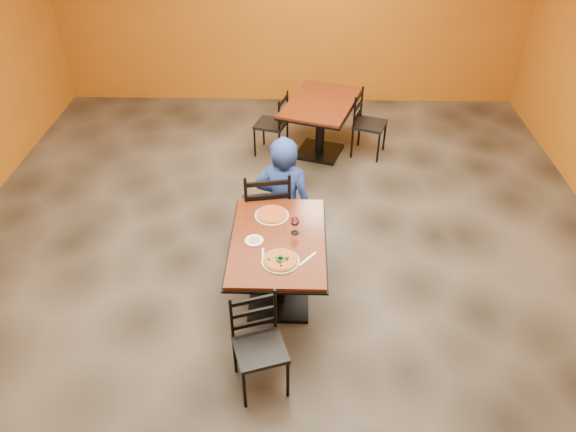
{
  "coord_description": "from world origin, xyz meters",
  "views": [
    {
      "loc": [
        0.18,
        -4.06,
        3.65
      ],
      "look_at": [
        0.08,
        -0.3,
        0.85
      ],
      "focal_mm": 33.53,
      "sensor_mm": 36.0,
      "label": 1
    }
  ],
  "objects_px": {
    "table_second": "(321,115)",
    "chair_second_left": "(271,124)",
    "side_plate": "(254,241)",
    "table_main": "(278,256)",
    "chair_second_right": "(370,125)",
    "diner": "(283,189)",
    "chair_main_near": "(260,349)",
    "pizza_main": "(280,260)",
    "wine_glass": "(295,225)",
    "plate_far": "(272,215)",
    "plate_main": "(280,261)",
    "pizza_far": "(272,214)",
    "chair_main_far": "(266,208)"
  },
  "relations": [
    {
      "from": "wine_glass",
      "to": "table_main",
      "type": "bearing_deg",
      "value": -148.17
    },
    {
      "from": "table_second",
      "to": "plate_far",
      "type": "bearing_deg",
      "value": -101.56
    },
    {
      "from": "chair_main_near",
      "to": "chair_second_left",
      "type": "bearing_deg",
      "value": 73.41
    },
    {
      "from": "table_second",
      "to": "chair_second_left",
      "type": "distance_m",
      "value": 0.66
    },
    {
      "from": "table_second",
      "to": "pizza_far",
      "type": "xyz_separation_m",
      "value": [
        -0.5,
        -2.46,
        0.21
      ]
    },
    {
      "from": "chair_main_near",
      "to": "chair_main_far",
      "type": "distance_m",
      "value": 1.71
    },
    {
      "from": "chair_main_near",
      "to": "side_plate",
      "type": "height_order",
      "value": "chair_main_near"
    },
    {
      "from": "chair_main_near",
      "to": "diner",
      "type": "bearing_deg",
      "value": 68.26
    },
    {
      "from": "diner",
      "to": "chair_main_near",
      "type": "bearing_deg",
      "value": 96.54
    },
    {
      "from": "pizza_main",
      "to": "wine_glass",
      "type": "relative_size",
      "value": 1.58
    },
    {
      "from": "table_second",
      "to": "table_main",
      "type": "bearing_deg",
      "value": -98.82
    },
    {
      "from": "chair_main_far",
      "to": "chair_second_left",
      "type": "bearing_deg",
      "value": -98.29
    },
    {
      "from": "table_main",
      "to": "plate_main",
      "type": "bearing_deg",
      "value": -83.74
    },
    {
      "from": "pizza_main",
      "to": "wine_glass",
      "type": "height_order",
      "value": "wine_glass"
    },
    {
      "from": "table_second",
      "to": "chair_second_right",
      "type": "xyz_separation_m",
      "value": [
        0.65,
        0.0,
        -0.13
      ]
    },
    {
      "from": "chair_main_near",
      "to": "plate_far",
      "type": "bearing_deg",
      "value": 70.16
    },
    {
      "from": "chair_main_far",
      "to": "plate_far",
      "type": "relative_size",
      "value": 3.24
    },
    {
      "from": "chair_second_left",
      "to": "wine_glass",
      "type": "relative_size",
      "value": 4.66
    },
    {
      "from": "chair_main_near",
      "to": "side_plate",
      "type": "distance_m",
      "value": 0.95
    },
    {
      "from": "pizza_main",
      "to": "diner",
      "type": "bearing_deg",
      "value": 90.88
    },
    {
      "from": "chair_second_left",
      "to": "table_second",
      "type": "bearing_deg",
      "value": 106.39
    },
    {
      "from": "chair_second_left",
      "to": "side_plate",
      "type": "xyz_separation_m",
      "value": [
        0.01,
        -2.82,
        0.34
      ]
    },
    {
      "from": "chair_main_far",
      "to": "pizza_main",
      "type": "height_order",
      "value": "chair_main_far"
    },
    {
      "from": "diner",
      "to": "table_second",
      "type": "bearing_deg",
      "value": -93.22
    },
    {
      "from": "chair_second_left",
      "to": "chair_second_right",
      "type": "xyz_separation_m",
      "value": [
        1.29,
        0.0,
        0.01
      ]
    },
    {
      "from": "plate_main",
      "to": "plate_far",
      "type": "bearing_deg",
      "value": 99.26
    },
    {
      "from": "plate_far",
      "to": "pizza_far",
      "type": "xyz_separation_m",
      "value": [
        0.0,
        -0.0,
        0.02
      ]
    },
    {
      "from": "chair_main_far",
      "to": "chair_second_right",
      "type": "distance_m",
      "value": 2.35
    },
    {
      "from": "side_plate",
      "to": "table_main",
      "type": "bearing_deg",
      "value": 8.69
    },
    {
      "from": "plate_far",
      "to": "pizza_far",
      "type": "relative_size",
      "value": 1.11
    },
    {
      "from": "table_main",
      "to": "diner",
      "type": "relative_size",
      "value": 1.03
    },
    {
      "from": "chair_main_near",
      "to": "chair_second_right",
      "type": "distance_m",
      "value": 3.89
    },
    {
      "from": "side_plate",
      "to": "plate_far",
      "type": "bearing_deg",
      "value": 69.83
    },
    {
      "from": "table_main",
      "to": "table_second",
      "type": "height_order",
      "value": "same"
    },
    {
      "from": "chair_second_left",
      "to": "table_main",
      "type": "bearing_deg",
      "value": 20.75
    },
    {
      "from": "table_main",
      "to": "chair_main_near",
      "type": "distance_m",
      "value": 0.93
    },
    {
      "from": "table_second",
      "to": "pizza_main",
      "type": "bearing_deg",
      "value": -97.43
    },
    {
      "from": "pizza_main",
      "to": "pizza_far",
      "type": "relative_size",
      "value": 1.01
    },
    {
      "from": "table_second",
      "to": "plate_far",
      "type": "distance_m",
      "value": 2.52
    },
    {
      "from": "chair_main_near",
      "to": "plate_main",
      "type": "bearing_deg",
      "value": 59.46
    },
    {
      "from": "chair_main_far",
      "to": "side_plate",
      "type": "bearing_deg",
      "value": 76.92
    },
    {
      "from": "chair_second_left",
      "to": "chair_second_right",
      "type": "distance_m",
      "value": 1.29
    },
    {
      "from": "chair_second_right",
      "to": "diner",
      "type": "relative_size",
      "value": 0.72
    },
    {
      "from": "plate_main",
      "to": "side_plate",
      "type": "distance_m",
      "value": 0.35
    },
    {
      "from": "chair_main_far",
      "to": "diner",
      "type": "relative_size",
      "value": 0.84
    },
    {
      "from": "table_main",
      "to": "plate_main",
      "type": "relative_size",
      "value": 3.97
    },
    {
      "from": "chair_second_right",
      "to": "plate_main",
      "type": "distance_m",
      "value": 3.27
    },
    {
      "from": "pizza_far",
      "to": "side_plate",
      "type": "height_order",
      "value": "pizza_far"
    },
    {
      "from": "chair_main_near",
      "to": "plate_far",
      "type": "height_order",
      "value": "chair_main_near"
    },
    {
      "from": "chair_main_near",
      "to": "chair_second_left",
      "type": "xyz_separation_m",
      "value": [
        -0.11,
        3.7,
        0.0
      ]
    }
  ]
}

